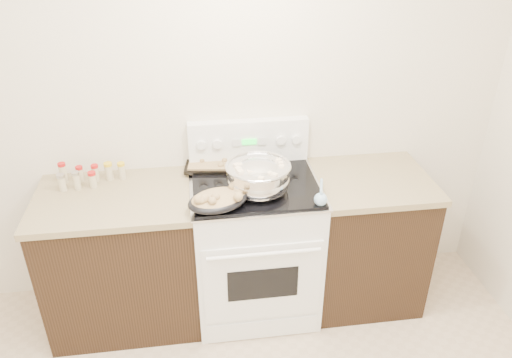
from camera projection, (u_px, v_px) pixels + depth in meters
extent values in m
cube|color=silver|center=(190.00, 101.00, 3.04)|extent=(4.00, 0.05, 2.70)
cube|color=black|center=(124.00, 261.00, 3.13)|extent=(0.90, 0.64, 0.88)
cube|color=brown|center=(114.00, 199.00, 2.91)|extent=(0.93, 0.67, 0.04)
cube|color=black|center=(363.00, 240.00, 3.32)|extent=(0.70, 0.64, 0.88)
cube|color=brown|center=(371.00, 180.00, 3.10)|extent=(0.73, 0.67, 0.04)
cube|color=white|center=(255.00, 248.00, 3.22)|extent=(0.76, 0.66, 0.92)
cube|color=white|center=(263.00, 283.00, 2.93)|extent=(0.70, 0.01, 0.55)
cube|color=black|center=(263.00, 284.00, 2.92)|extent=(0.42, 0.01, 0.22)
cylinder|color=white|center=(264.00, 254.00, 2.78)|extent=(0.65, 0.02, 0.02)
cube|color=white|center=(262.00, 329.00, 3.12)|extent=(0.70, 0.01, 0.14)
cube|color=silver|center=(255.00, 186.00, 2.99)|extent=(0.78, 0.68, 0.01)
cube|color=black|center=(255.00, 184.00, 2.98)|extent=(0.74, 0.64, 0.01)
cube|color=white|center=(248.00, 141.00, 3.16)|extent=(0.76, 0.07, 0.28)
cylinder|color=white|center=(201.00, 145.00, 3.08)|extent=(0.06, 0.02, 0.06)
cylinder|color=white|center=(217.00, 144.00, 3.09)|extent=(0.06, 0.02, 0.06)
cylinder|color=white|center=(281.00, 140.00, 3.14)|extent=(0.06, 0.02, 0.06)
cylinder|color=white|center=(296.00, 139.00, 3.15)|extent=(0.06, 0.02, 0.06)
cube|color=#19E533|center=(249.00, 142.00, 3.12)|extent=(0.09, 0.00, 0.04)
cube|color=silver|center=(237.00, 143.00, 3.11)|extent=(0.05, 0.00, 0.05)
cube|color=silver|center=(262.00, 141.00, 3.13)|extent=(0.05, 0.00, 0.05)
ellipsoid|color=silver|center=(258.00, 180.00, 2.87)|extent=(0.47, 0.47, 0.22)
cylinder|color=silver|center=(258.00, 190.00, 2.90)|extent=(0.20, 0.20, 0.01)
torus|color=silver|center=(258.00, 166.00, 2.82)|extent=(0.38, 0.38, 0.02)
cylinder|color=silver|center=(258.00, 176.00, 2.85)|extent=(0.35, 0.35, 0.12)
cylinder|color=brown|center=(258.00, 168.00, 2.83)|extent=(0.33, 0.33, 0.00)
cube|color=#FFE6BC|center=(279.00, 161.00, 2.89)|extent=(0.04, 0.04, 0.03)
cube|color=#FFE6BC|center=(260.00, 167.00, 2.83)|extent=(0.03, 0.03, 0.02)
cube|color=#FFE6BC|center=(270.00, 174.00, 2.75)|extent=(0.03, 0.03, 0.02)
cube|color=#FFE6BC|center=(240.00, 173.00, 2.77)|extent=(0.04, 0.04, 0.03)
cube|color=#FFE6BC|center=(238.00, 170.00, 2.80)|extent=(0.04, 0.04, 0.03)
cube|color=#FFE6BC|center=(237.00, 166.00, 2.83)|extent=(0.04, 0.04, 0.03)
cube|color=#FFE6BC|center=(282.00, 167.00, 2.83)|extent=(0.03, 0.03, 0.02)
cube|color=#FFE6BC|center=(274.00, 176.00, 2.74)|extent=(0.04, 0.04, 0.03)
cube|color=#FFE6BC|center=(239.00, 166.00, 2.84)|extent=(0.03, 0.03, 0.03)
cube|color=#FFE6BC|center=(281.00, 164.00, 2.86)|extent=(0.03, 0.03, 0.02)
cube|color=#FFE6BC|center=(264.00, 165.00, 2.84)|extent=(0.05, 0.05, 0.03)
cube|color=#FFE6BC|center=(261.00, 179.00, 2.70)|extent=(0.04, 0.04, 0.03)
cube|color=#FFE6BC|center=(268.00, 166.00, 2.83)|extent=(0.03, 0.03, 0.02)
cube|color=#FFE6BC|center=(250.00, 173.00, 2.76)|extent=(0.04, 0.04, 0.03)
ellipsoid|color=black|center=(218.00, 200.00, 2.73)|extent=(0.40, 0.34, 0.08)
ellipsoid|color=tan|center=(218.00, 199.00, 2.73)|extent=(0.36, 0.31, 0.06)
sphere|color=tan|center=(238.00, 196.00, 2.68)|extent=(0.05, 0.05, 0.05)
sphere|color=tan|center=(201.00, 201.00, 2.65)|extent=(0.04, 0.04, 0.04)
sphere|color=tan|center=(233.00, 186.00, 2.78)|extent=(0.04, 0.04, 0.04)
sphere|color=tan|center=(238.00, 197.00, 2.68)|extent=(0.05, 0.05, 0.05)
sphere|color=tan|center=(215.00, 197.00, 2.68)|extent=(0.05, 0.05, 0.05)
sphere|color=tan|center=(204.00, 199.00, 2.66)|extent=(0.05, 0.05, 0.05)
sphere|color=tan|center=(198.00, 200.00, 2.65)|extent=(0.05, 0.05, 0.05)
sphere|color=tan|center=(212.00, 201.00, 2.64)|extent=(0.04, 0.04, 0.04)
cube|color=black|center=(221.00, 162.00, 3.19)|extent=(0.47, 0.36, 0.02)
cube|color=tan|center=(220.00, 161.00, 3.19)|extent=(0.42, 0.31, 0.02)
sphere|color=tan|center=(231.00, 162.00, 3.13)|extent=(0.03, 0.03, 0.03)
sphere|color=tan|center=(208.00, 158.00, 3.19)|extent=(0.03, 0.03, 0.03)
sphere|color=tan|center=(219.00, 154.00, 3.24)|extent=(0.04, 0.04, 0.04)
sphere|color=tan|center=(244.00, 156.00, 3.21)|extent=(0.04, 0.04, 0.04)
sphere|color=tan|center=(211.00, 155.00, 3.22)|extent=(0.04, 0.04, 0.04)
sphere|color=tan|center=(202.00, 160.00, 3.16)|extent=(0.04, 0.04, 0.04)
sphere|color=tan|center=(237.00, 159.00, 3.18)|extent=(0.04, 0.04, 0.04)
sphere|color=tan|center=(225.00, 160.00, 3.16)|extent=(0.03, 0.03, 0.03)
sphere|color=tan|center=(221.00, 165.00, 3.11)|extent=(0.04, 0.04, 0.04)
sphere|color=tan|center=(209.00, 158.00, 3.19)|extent=(0.05, 0.05, 0.05)
cylinder|color=#9F8148|center=(240.00, 182.00, 2.97)|extent=(0.14, 0.21, 0.01)
sphere|color=#9F8148|center=(231.00, 190.00, 2.88)|extent=(0.04, 0.04, 0.04)
sphere|color=#90BAD8|center=(321.00, 199.00, 2.76)|extent=(0.08, 0.08, 0.08)
cylinder|color=#90BAD8|center=(321.00, 186.00, 2.85)|extent=(0.08, 0.24, 0.07)
cylinder|color=#BFB28C|center=(63.00, 174.00, 3.01)|extent=(0.04, 0.04, 0.11)
cylinder|color=#B21414|center=(61.00, 165.00, 2.98)|extent=(0.05, 0.05, 0.02)
cylinder|color=#BFB28C|center=(80.00, 175.00, 3.02)|extent=(0.04, 0.04, 0.09)
cylinder|color=#B21414|center=(79.00, 168.00, 3.00)|extent=(0.04, 0.04, 0.02)
cylinder|color=#BFB28C|center=(96.00, 174.00, 3.03)|extent=(0.04, 0.04, 0.09)
cylinder|color=#B21414|center=(94.00, 166.00, 3.01)|extent=(0.04, 0.04, 0.02)
cylinder|color=#BFB28C|center=(109.00, 172.00, 3.05)|extent=(0.05, 0.05, 0.09)
cylinder|color=gold|center=(108.00, 164.00, 3.02)|extent=(0.05, 0.05, 0.02)
cylinder|color=#BFB28C|center=(122.00, 172.00, 3.05)|extent=(0.04, 0.04, 0.09)
cylinder|color=gold|center=(121.00, 164.00, 3.02)|extent=(0.04, 0.04, 0.02)
cylinder|color=#BFB28C|center=(62.00, 184.00, 2.93)|extent=(0.05, 0.05, 0.09)
cylinder|color=#B2B2B7|center=(60.00, 176.00, 2.90)|extent=(0.05, 0.05, 0.02)
cylinder|color=#BFB28C|center=(77.00, 182.00, 2.94)|extent=(0.04, 0.04, 0.10)
cylinder|color=#B2B2B7|center=(75.00, 173.00, 2.92)|extent=(0.04, 0.04, 0.02)
cylinder|color=#BFB28C|center=(93.00, 181.00, 2.96)|extent=(0.04, 0.04, 0.09)
cylinder|color=#B21414|center=(92.00, 173.00, 2.94)|extent=(0.05, 0.05, 0.02)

